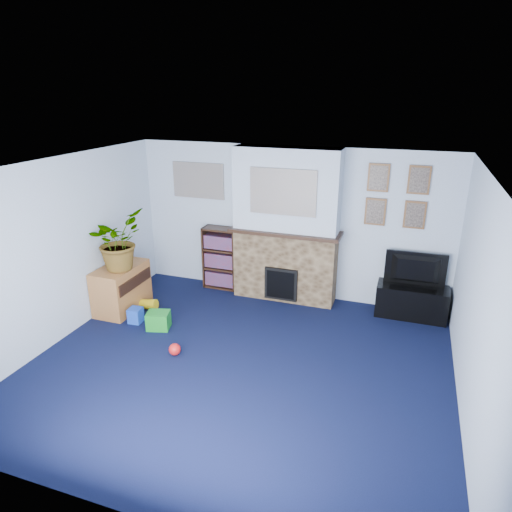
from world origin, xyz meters
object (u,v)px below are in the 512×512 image
at_px(tv_stand, 411,302).
at_px(sideboard, 122,288).
at_px(television, 415,270).
at_px(bookshelf, 221,259).

height_order(tv_stand, sideboard, sideboard).
xyz_separation_m(tv_stand, sideboard, (-4.19, -1.18, 0.12)).
bearing_deg(television, tv_stand, 88.65).
xyz_separation_m(tv_stand, bookshelf, (-3.08, 0.08, 0.28)).
height_order(tv_stand, television, television).
bearing_deg(tv_stand, sideboard, -164.25).
bearing_deg(bookshelf, television, -1.05).
bearing_deg(tv_stand, bookshelf, 178.58).
relative_size(television, bookshelf, 0.82).
distance_m(tv_stand, sideboard, 4.36).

